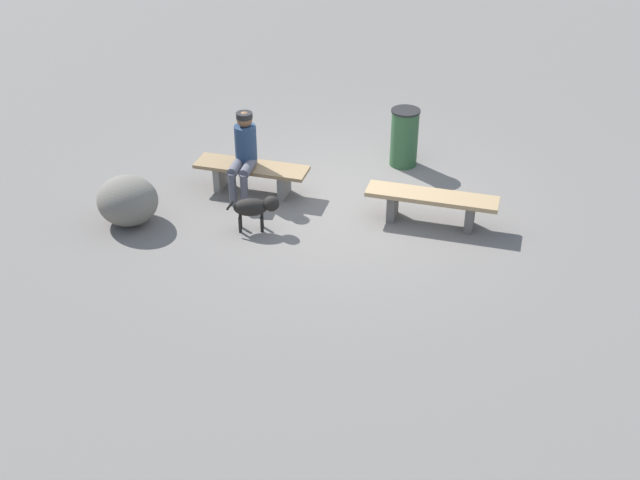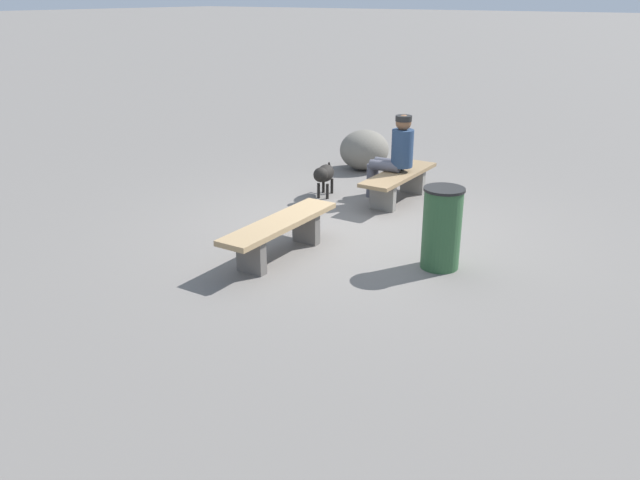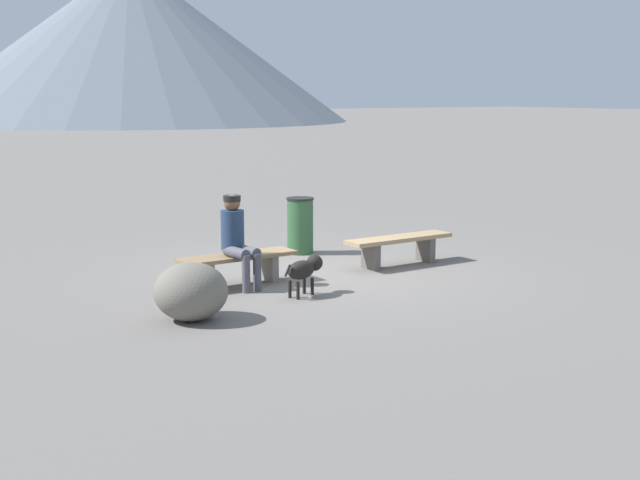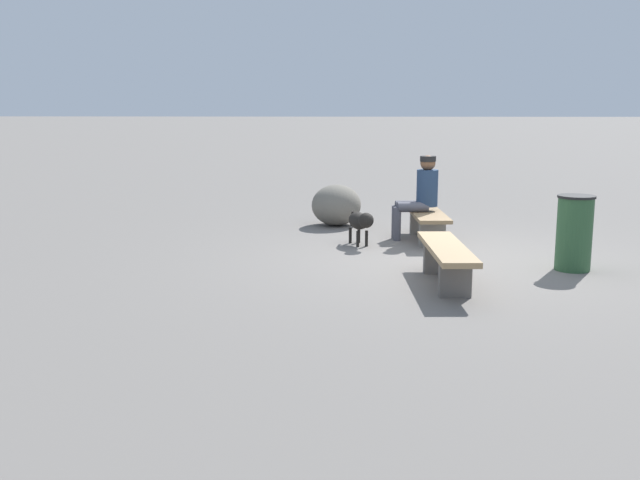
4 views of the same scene
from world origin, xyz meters
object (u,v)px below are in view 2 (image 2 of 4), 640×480
trash_bin (442,228)px  boulder (364,150)px  bench_left (280,230)px  bench_right (399,180)px  dog (324,174)px  seated_person (396,151)px

trash_bin → boulder: bearing=42.7°
bench_left → trash_bin: bearing=-67.1°
bench_right → dog: dog is taller
bench_right → seated_person: bearing=56.9°
seated_person → boulder: size_ratio=1.46×
bench_right → boulder: 1.88m
trash_bin → bench_right: bearing=39.4°
dog → bench_left: bearing=1.8°
seated_person → boulder: (1.22, 1.27, -0.38)m
bench_left → dog: 2.42m
seated_person → boulder: seated_person is taller
bench_left → seated_person: size_ratio=1.45×
seated_person → bench_left: bearing=174.2°
seated_person → boulder: bearing=39.9°
seated_person → trash_bin: size_ratio=1.37×
trash_bin → boulder: 4.35m
seated_person → trash_bin: 2.61m
bench_right → trash_bin: size_ratio=1.84×
bench_left → dog: bearing=20.1°
seated_person → trash_bin: seated_person is taller
bench_left → bench_right: size_ratio=1.08×
seated_person → dog: size_ratio=1.82×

